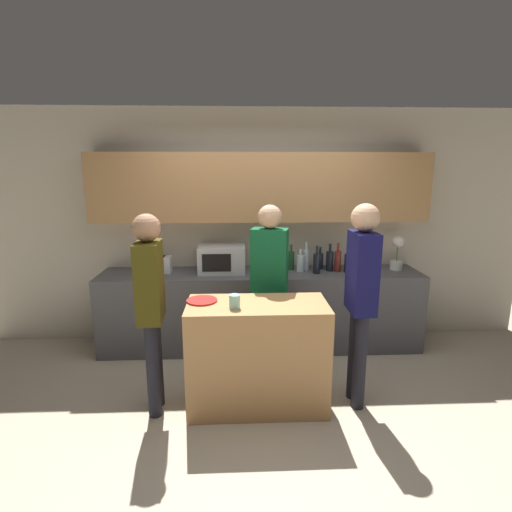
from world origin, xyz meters
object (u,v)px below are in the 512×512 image
Objects in this scene: bottle_4 at (320,261)px; plate_on_island at (202,301)px; bottle_5 at (330,261)px; person_right at (361,288)px; microwave at (222,259)px; toaster at (160,264)px; person_center at (150,298)px; bottle_6 at (338,261)px; bottle_1 at (300,263)px; bottle_7 at (347,263)px; potted_plant at (397,253)px; cup_0 at (235,302)px; bottle_0 at (291,260)px; person_left at (269,276)px; bottle_2 at (306,259)px; bottle_3 at (317,263)px.

bottle_4 is 1.75m from plate_on_island.
person_right reaches higher than bottle_5.
microwave is at bearing 44.62° from person_right.
person_center reaches higher than toaster.
toaster is at bearing 178.49° from bottle_6.
bottle_7 is at bearing -7.08° from bottle_1.
person_right reaches higher than potted_plant.
potted_plant is 1.12m from bottle_1.
cup_0 is at bearing -119.10° from bottle_1.
person_right is (1.34, -0.08, 0.12)m from plate_on_island.
bottle_0 is (1.49, 0.06, 0.02)m from toaster.
bottle_5 is at bearing 51.05° from cup_0.
bottle_1 is 0.15× the size of person_left.
bottle_4 is 2.13m from person_center.
bottle_1 reaches higher than plate_on_island.
bottle_7 is at bearing -20.83° from bottle_5.
bottle_2 is 0.36m from bottle_6.
bottle_4 is at bearing 2.05° from toaster.
bottle_2 is at bearing 177.68° from potted_plant.
person_center reaches higher than potted_plant.
person_right is at bearing 158.21° from person_left.
person_left reaches higher than cup_0.
plate_on_island is (-0.12, -1.16, -0.09)m from microwave.
potted_plant reaches higher than plate_on_island.
cup_0 is at bearing -114.57° from bottle_0.
bottle_7 is (0.28, -0.15, 0.01)m from bottle_4.
bottle_2 reaches higher than cup_0.
person_left is (-0.48, -0.74, 0.01)m from bottle_2.
bottle_3 is 1.08× the size of bottle_7.
person_left reaches higher than bottle_2.
toaster is 0.15× the size of person_center.
person_left is (-0.82, -0.65, 0.01)m from bottle_6.
cup_0 is 0.72m from person_left.
person_left reaches higher than person_center.
bottle_4 is at bearing 139.92° from bottle_5.
bottle_4 is 1.31m from person_right.
person_right is at bearing -82.09° from bottle_3.
potted_plant is at bearing -4.26° from bottle_4.
person_center reaches higher than bottle_3.
bottle_0 reaches higher than toaster.
bottle_3 is 1.20× the size of plate_on_island.
bottle_6 is at bearing -127.06° from person_left.
bottle_2 is (-1.05, 0.04, -0.07)m from potted_plant.
cup_0 is at bearing -83.47° from microwave.
bottle_0 reaches higher than plate_on_island.
plate_on_island is at bearing 86.89° from person_right.
potted_plant is at bearing 0.04° from microwave.
bottle_1 is 2.26× the size of cup_0.
bottle_5 reaches higher than bottle_4.
person_left reaches higher than bottle_1.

